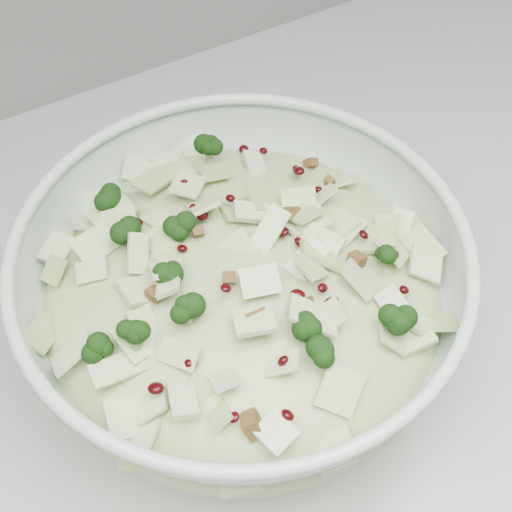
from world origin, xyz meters
The scene contains 3 objects.
counter centered at (0.00, 1.70, 0.45)m, with size 3.60×0.60×0.90m, color #A7A7A3.
mixing_bowl centered at (-0.10, 1.62, 0.97)m, with size 0.35×0.35×0.13m.
salad centered at (-0.10, 1.62, 0.99)m, with size 0.40×0.40×0.13m.
Camera 1 is at (-0.23, 1.36, 1.39)m, focal length 50.00 mm.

